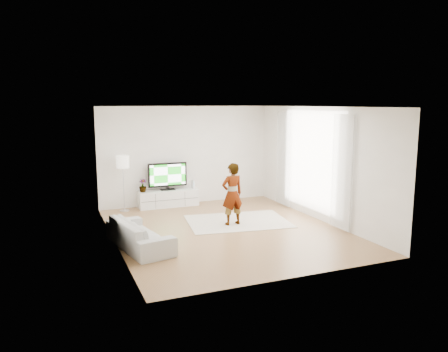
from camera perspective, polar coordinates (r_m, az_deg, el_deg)
name	(u,v)px	position (r m, az deg, el deg)	size (l,w,h in m)	color
floor	(226,230)	(10.11, 0.28, -7.06)	(6.00, 6.00, 0.00)	#A67E4B
ceiling	(226,107)	(9.69, 0.30, 9.02)	(6.00, 6.00, 0.00)	white
wall_left	(113,177)	(9.15, -14.33, -0.11)	(0.02, 6.00, 2.80)	white
wall_right	(320,164)	(10.99, 12.42, 1.53)	(0.02, 6.00, 2.80)	white
wall_back	(186,155)	(12.60, -4.95, 2.71)	(5.00, 0.02, 2.80)	white
wall_front	(297,196)	(7.17, 9.53, -2.56)	(5.00, 0.02, 2.80)	white
window	(312,161)	(11.22, 11.48, 1.98)	(0.01, 2.60, 2.50)	white
curtain_near	(342,172)	(10.14, 15.14, 0.49)	(0.04, 0.70, 2.60)	white
curtain_far	(284,159)	(12.29, 7.80, 2.25)	(0.04, 0.70, 2.60)	white
media_console	(168,198)	(12.40, -7.29, -2.90)	(1.67, 0.48, 0.47)	white
television	(168,175)	(12.30, -7.39, 0.10)	(1.10, 0.22, 0.77)	black
game_console	(193,184)	(12.53, -4.09, -1.07)	(0.09, 0.18, 0.24)	white
potted_plant	(143,186)	(12.16, -10.57, -1.23)	(0.20, 0.20, 0.36)	#3F7238
rug	(238,221)	(10.80, 1.80, -5.94)	(2.43, 1.75, 0.01)	beige
player	(232,194)	(10.34, 1.08, -2.37)	(0.54, 0.36, 1.48)	#334772
sofa	(139,234)	(9.03, -10.98, -7.41)	(1.93, 0.75, 0.56)	#B9B8B3
floor_lamp	(123,164)	(11.90, -13.08, 1.50)	(0.33, 0.33, 1.51)	silver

